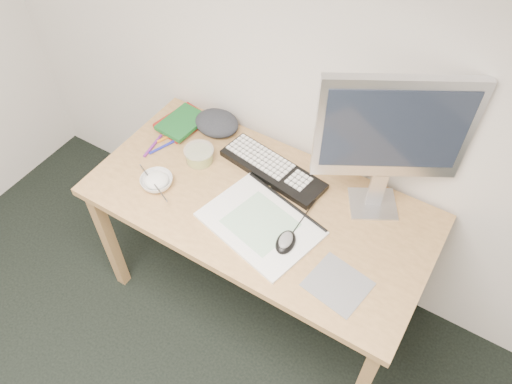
# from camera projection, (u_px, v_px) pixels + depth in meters

# --- Properties ---
(desk) EXTENTS (1.40, 0.70, 0.75)m
(desk) POSITION_uv_depth(u_px,v_px,m) (259.00, 215.00, 2.07)
(desk) COLOR tan
(desk) RESTS_ON ground
(mousepad) EXTENTS (0.23, 0.22, 0.00)m
(mousepad) POSITION_uv_depth(u_px,v_px,m) (338.00, 284.00, 1.77)
(mousepad) COLOR slate
(mousepad) RESTS_ON desk
(sketchpad) EXTENTS (0.50, 0.41, 0.01)m
(sketchpad) POSITION_uv_depth(u_px,v_px,m) (260.00, 224.00, 1.93)
(sketchpad) COLOR silver
(sketchpad) RESTS_ON desk
(keyboard) EXTENTS (0.49, 0.23, 0.03)m
(keyboard) POSITION_uv_depth(u_px,v_px,m) (273.00, 169.00, 2.11)
(keyboard) COLOR black
(keyboard) RESTS_ON desk
(monitor) EXTENTS (0.48, 0.30, 0.62)m
(monitor) POSITION_uv_depth(u_px,v_px,m) (392.00, 133.00, 1.71)
(monitor) COLOR silver
(monitor) RESTS_ON desk
(mouse) EXTENTS (0.09, 0.12, 0.04)m
(mouse) POSITION_uv_depth(u_px,v_px,m) (286.00, 240.00, 1.85)
(mouse) COLOR black
(mouse) RESTS_ON sketchpad
(rice_bowl) EXTENTS (0.16, 0.16, 0.04)m
(rice_bowl) POSITION_uv_depth(u_px,v_px,m) (157.00, 182.00, 2.06)
(rice_bowl) COLOR silver
(rice_bowl) RESTS_ON desk
(chopsticks) EXTENTS (0.22, 0.11, 0.02)m
(chopsticks) POSITION_uv_depth(u_px,v_px,m) (153.00, 183.00, 2.02)
(chopsticks) COLOR #B7B7B9
(chopsticks) RESTS_ON rice_bowl
(fruit_tub) EXTENTS (0.13, 0.13, 0.06)m
(fruit_tub) POSITION_uv_depth(u_px,v_px,m) (199.00, 155.00, 2.14)
(fruit_tub) COLOR gold
(fruit_tub) RESTS_ON desk
(book_red) EXTENTS (0.20, 0.25, 0.02)m
(book_red) POSITION_uv_depth(u_px,v_px,m) (182.00, 122.00, 2.31)
(book_red) COLOR maroon
(book_red) RESTS_ON desk
(book_green) EXTENTS (0.17, 0.22, 0.02)m
(book_green) POSITION_uv_depth(u_px,v_px,m) (182.00, 122.00, 2.28)
(book_green) COLOR #165A24
(book_green) RESTS_ON book_red
(cloth_lump) EXTENTS (0.19, 0.16, 0.07)m
(cloth_lump) POSITION_uv_depth(u_px,v_px,m) (217.00, 123.00, 2.27)
(cloth_lump) COLOR #292A31
(cloth_lump) RESTS_ON desk
(pencil_pink) EXTENTS (0.16, 0.05, 0.01)m
(pencil_pink) POSITION_uv_depth(u_px,v_px,m) (266.00, 201.00, 2.01)
(pencil_pink) COLOR #D3697F
(pencil_pink) RESTS_ON desk
(pencil_tan) EXTENTS (0.15, 0.13, 0.01)m
(pencil_tan) POSITION_uv_depth(u_px,v_px,m) (270.00, 187.00, 2.06)
(pencil_tan) COLOR tan
(pencil_tan) RESTS_ON desk
(pencil_black) EXTENTS (0.16, 0.05, 0.01)m
(pencil_black) POSITION_uv_depth(u_px,v_px,m) (288.00, 193.00, 2.04)
(pencil_black) COLOR black
(pencil_black) RESTS_ON desk
(marker_blue) EXTENTS (0.06, 0.13, 0.01)m
(marker_blue) POSITION_uv_depth(u_px,v_px,m) (162.00, 147.00, 2.21)
(marker_blue) COLOR #1E23A3
(marker_blue) RESTS_ON desk
(marker_orange) EXTENTS (0.06, 0.13, 0.01)m
(marker_orange) POSITION_uv_depth(u_px,v_px,m) (170.00, 136.00, 2.26)
(marker_orange) COLOR orange
(marker_orange) RESTS_ON desk
(marker_purple) EXTENTS (0.03, 0.15, 0.01)m
(marker_purple) POSITION_uv_depth(u_px,v_px,m) (153.00, 146.00, 2.21)
(marker_purple) COLOR #712380
(marker_purple) RESTS_ON desk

